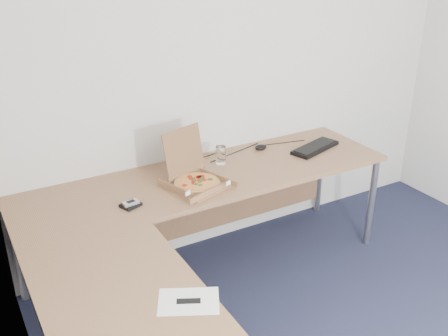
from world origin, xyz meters
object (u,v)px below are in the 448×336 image
pizza_box (196,180)px  wallet (131,205)px  desk (193,221)px  keyboard (315,148)px  drinking_glass (221,155)px

pizza_box → wallet: (-0.45, -0.06, -0.03)m
desk → keyboard: bearing=19.8°
pizza_box → wallet: bearing=168.6°
desk → wallet: (-0.26, 0.28, 0.04)m
drinking_glass → wallet: (-0.75, -0.28, -0.05)m
desk → wallet: size_ratio=23.59×
desk → wallet: 0.38m
drinking_glass → keyboard: bearing=-9.5°
pizza_box → drinking_glass: 0.37m
desk → pizza_box: (0.19, 0.34, 0.07)m
pizza_box → drinking_glass: (0.30, 0.22, 0.02)m
keyboard → pizza_box: bearing=168.3°
pizza_box → desk: bearing=-137.8°
keyboard → desk: bearing=-177.4°
keyboard → drinking_glass: bearing=153.2°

